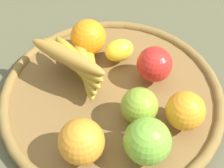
# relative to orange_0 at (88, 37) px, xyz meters

# --- Properties ---
(ground_plane) EXTENTS (2.40, 2.40, 0.00)m
(ground_plane) POSITION_rel_orange_0_xyz_m (0.12, 0.04, -0.07)
(ground_plane) COLOR brown
(ground_plane) RESTS_ON ground
(basket) EXTENTS (0.45, 0.45, 0.03)m
(basket) POSITION_rel_orange_0_xyz_m (0.12, 0.04, -0.05)
(basket) COLOR brown
(basket) RESTS_ON ground_plane
(orange_0) EXTENTS (0.11, 0.11, 0.08)m
(orange_0) POSITION_rel_orange_0_xyz_m (0.00, 0.00, 0.00)
(orange_0) COLOR orange
(orange_0) RESTS_ON basket
(orange_2) EXTENTS (0.09, 0.09, 0.08)m
(orange_2) POSITION_rel_orange_0_xyz_m (0.25, -0.01, 0.00)
(orange_2) COLOR orange
(orange_2) RESTS_ON basket
(orange_1) EXTENTS (0.10, 0.10, 0.07)m
(orange_1) POSITION_rel_orange_0_xyz_m (0.20, 0.17, -0.00)
(orange_1) COLOR orange
(orange_1) RESTS_ON basket
(apple_2) EXTENTS (0.10, 0.10, 0.07)m
(apple_2) POSITION_rel_orange_0_xyz_m (0.09, 0.13, -0.00)
(apple_2) COLOR red
(apple_2) RESTS_ON basket
(banana_bunch) EXTENTS (0.17, 0.16, 0.09)m
(banana_bunch) POSITION_rel_orange_0_xyz_m (0.08, -0.02, 0.00)
(banana_bunch) COLOR #B2982A
(banana_bunch) RESTS_ON basket
(lemon_0) EXTENTS (0.07, 0.08, 0.05)m
(lemon_0) POSITION_rel_orange_0_xyz_m (0.03, 0.07, -0.01)
(lemon_0) COLOR yellow
(lemon_0) RESTS_ON basket
(apple_1) EXTENTS (0.10, 0.10, 0.07)m
(apple_1) POSITION_rel_orange_0_xyz_m (0.19, 0.09, -0.00)
(apple_1) COLOR #84A52E
(apple_1) RESTS_ON basket
(apple_0) EXTENTS (0.09, 0.09, 0.08)m
(apple_0) POSITION_rel_orange_0_xyz_m (0.26, 0.09, 0.00)
(apple_0) COLOR #75B136
(apple_0) RESTS_ON basket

